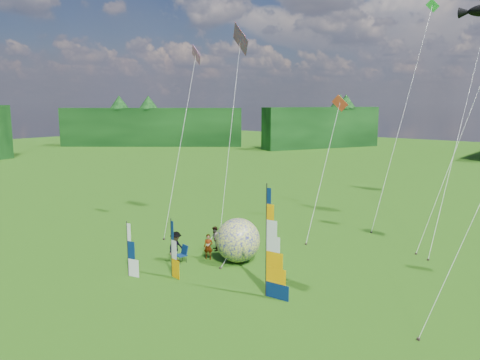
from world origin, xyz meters
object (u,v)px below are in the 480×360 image
Objects in this scene: spectator_a at (208,247)px; spectator_d at (227,244)px; kite_whale at (463,109)px; bol_inflatable at (238,240)px; camp_chair at (181,254)px; side_banner_left at (171,249)px; feather_banner_main at (266,243)px; spectator_b at (215,239)px; side_banner_far at (128,250)px; spectator_c at (176,247)px.

spectator_a is 1.27m from spectator_d.
kite_whale is at bearing -109.20° from spectator_d.
bol_inflatable reaches higher than spectator_a.
camp_chair is 21.30m from kite_whale.
side_banner_left is 2.53m from camp_chair.
spectator_d is at bearing 144.08° from feather_banner_main.
kite_whale is (10.39, 14.44, 8.30)m from spectator_a.
side_banner_far is at bearing -56.38° from spectator_b.
spectator_a is at bearing -21.41° from spectator_b.
side_banner_left reaches higher than spectator_d.
kite_whale is at bearing 68.80° from side_banner_left.
side_banner_left is 2.00× the size of spectator_b.
camp_chair is at bearing -137.29° from bol_inflatable.
feather_banner_main is at bearing -49.86° from spectator_a.
bol_inflatable is (1.26, 4.24, -0.26)m from side_banner_left.
side_banner_far is 6.54m from bol_inflatable.
kite_whale is (8.67, 13.65, 7.74)m from bol_inflatable.
bol_inflatable reaches higher than spectator_d.
side_banner_far is 3.57m from camp_chair.
side_banner_far is at bearing -136.37° from spectator_a.
side_banner_left is 1.19× the size of bol_inflatable.
spectator_d is 0.09× the size of kite_whale.
kite_whale is (9.92, 17.89, 7.48)m from side_banner_left.
feather_banner_main reaches higher than camp_chair.
kite_whale is (11.59, 16.02, 8.15)m from spectator_c.
spectator_c is at bearing 170.41° from feather_banner_main.
feather_banner_main is 1.82× the size of side_banner_far.
bol_inflatable is 2.68m from spectator_b.
side_banner_left is at bearing 22.66° from side_banner_far.
spectator_b is (-0.82, 1.48, 0.02)m from spectator_a.
spectator_a is 0.98× the size of spectator_b.
side_banner_far is 1.89× the size of spectator_b.
spectator_a is at bearing 155.29° from feather_banner_main.
kite_whale is at bearing 71.21° from feather_banner_main.
side_banner_left is (-5.58, -1.18, -1.15)m from feather_banner_main.
feather_banner_main is 3.51× the size of spectator_a.
spectator_c reaches higher than spectator_a.
spectator_d is (1.97, 6.08, -0.74)m from side_banner_far.
side_banner_far is at bearing 166.41° from spectator_c.
side_banner_far is at bearing -135.52° from side_banner_left.
spectator_b is 3.09m from spectator_c.
spectator_c is at bearing -116.33° from kite_whale.
spectator_b is at bearing -15.53° from spectator_c.
bol_inflatable is at bearing 24.46° from spectator_b.
spectator_d is at bearing -117.23° from kite_whale.
side_banner_far is 23.93m from kite_whale.
spectator_c is (-1.20, -1.58, 0.15)m from spectator_a.
bol_inflatable reaches higher than camp_chair.
spectator_b is 1.49× the size of camp_chair.
side_banner_far is 2.83× the size of camp_chair.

